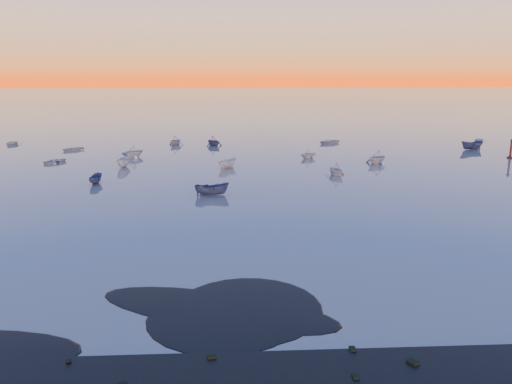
{
  "coord_description": "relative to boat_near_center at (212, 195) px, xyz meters",
  "views": [
    {
      "loc": [
        -5.86,
        -25.64,
        13.91
      ],
      "look_at": [
        -3.1,
        28.0,
        0.83
      ],
      "focal_mm": 35.0,
      "sensor_mm": 36.0,
      "label": 1
    }
  ],
  "objects": [
    {
      "name": "ground",
      "position": [
        8.07,
        69.82,
        0.0
      ],
      "size": [
        600.0,
        600.0,
        0.0
      ],
      "primitive_type": "plane",
      "color": "#6A5F58",
      "rests_on": "ground"
    },
    {
      "name": "boat_near_center",
      "position": [
        0.0,
        0.0,
        0.0
      ],
      "size": [
        2.01,
        4.1,
        1.38
      ],
      "primitive_type": "imported",
      "rotation": [
        0.0,
        0.0,
        1.65
      ],
      "color": "navy",
      "rests_on": "ground"
    },
    {
      "name": "mud_lobes",
      "position": [
        8.07,
        -31.18,
        0.01
      ],
      "size": [
        140.0,
        6.0,
        0.07
      ],
      "primitive_type": null,
      "color": "black",
      "rests_on": "ground"
    },
    {
      "name": "moored_fleet",
      "position": [
        8.07,
        22.82,
        0.0
      ],
      "size": [
        124.0,
        58.0,
        1.2
      ],
      "primitive_type": null,
      "color": "silver",
      "rests_on": "ground"
    },
    {
      "name": "channel_marker",
      "position": [
        47.9,
        22.54,
        1.34
      ],
      "size": [
        0.95,
        0.95,
        3.39
      ],
      "color": "#49150F",
      "rests_on": "ground"
    },
    {
      "name": "boat_near_right",
      "position": [
        16.61,
        10.55,
        0.0
      ],
      "size": [
        3.96,
        2.78,
        1.27
      ],
      "primitive_type": "imported",
      "rotation": [
        0.0,
        0.0,
        3.5
      ],
      "color": "silver",
      "rests_on": "ground"
    }
  ]
}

